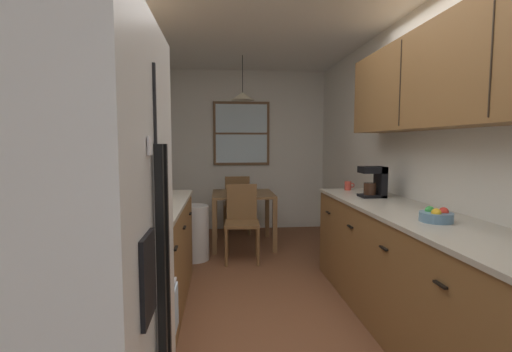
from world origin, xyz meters
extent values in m
plane|color=brown|center=(0.00, 1.00, 0.00)|extent=(12.00, 12.00, 0.00)
cube|color=white|center=(-1.35, 1.00, 1.27)|extent=(0.10, 9.00, 2.55)
cube|color=white|center=(1.35, 1.00, 1.27)|extent=(0.10, 9.00, 2.55)
cube|color=white|center=(0.00, 3.65, 1.27)|extent=(4.40, 0.10, 2.55)
cube|color=white|center=(0.00, 1.00, 2.59)|extent=(4.40, 9.00, 0.08)
cube|color=white|center=(-0.94, -1.23, 0.88)|extent=(0.72, 0.76, 1.77)
cube|color=black|center=(-0.57, -1.23, 0.83)|extent=(0.01, 0.01, 1.59)
cube|color=black|center=(-0.56, -1.27, 0.83)|extent=(0.02, 0.02, 1.13)
cube|color=black|center=(-0.56, -1.19, 0.83)|extent=(0.02, 0.02, 1.13)
cube|color=black|center=(-0.57, -1.39, 1.06)|extent=(0.01, 0.15, 0.22)
cube|color=beige|center=(-0.57, -1.09, 1.32)|extent=(0.01, 0.05, 0.07)
cube|color=white|center=(-0.57, -1.32, 1.39)|extent=(0.01, 0.04, 0.05)
cube|color=white|center=(-0.99, -0.52, 0.45)|extent=(0.62, 0.62, 0.90)
cube|color=black|center=(-0.67, -0.52, 0.42)|extent=(0.01, 0.44, 0.30)
cube|color=silver|center=(-0.65, -0.52, 0.63)|extent=(0.02, 0.50, 0.02)
cube|color=black|center=(-0.99, -0.52, 0.91)|extent=(0.59, 0.59, 0.02)
cube|color=white|center=(-1.27, -0.52, 1.00)|extent=(0.06, 0.62, 0.20)
cylinder|color=#2D2D2D|center=(-1.13, -0.65, 0.93)|extent=(0.15, 0.15, 0.01)
cylinder|color=#2D2D2D|center=(-1.13, -0.38, 0.93)|extent=(0.15, 0.15, 0.01)
cylinder|color=#2D2D2D|center=(-0.85, -0.65, 0.93)|extent=(0.15, 0.15, 0.01)
cylinder|color=#2D2D2D|center=(-0.85, -0.38, 0.93)|extent=(0.15, 0.15, 0.01)
cube|color=black|center=(-1.11, -0.52, 1.66)|extent=(0.38, 0.58, 0.31)
cube|color=black|center=(-0.92, -0.57, 1.66)|extent=(0.01, 0.35, 0.20)
cube|color=#2D2D33|center=(-0.92, -0.32, 1.66)|extent=(0.01, 0.12, 0.20)
cube|color=brown|center=(-1.00, 0.71, 0.43)|extent=(0.60, 1.81, 0.87)
cube|color=#B7B2A3|center=(-1.00, 0.71, 0.89)|extent=(0.63, 1.83, 0.03)
cube|color=black|center=(-0.69, 0.11, 0.70)|extent=(0.02, 0.10, 0.01)
cube|color=black|center=(-0.69, 0.71, 0.70)|extent=(0.02, 0.10, 0.01)
cube|color=black|center=(-0.69, 1.31, 0.70)|extent=(0.02, 0.10, 0.01)
cube|color=brown|center=(-1.14, 0.66, 1.84)|extent=(0.32, 1.91, 0.63)
cube|color=#2D2319|center=(-0.98, 0.34, 1.84)|extent=(0.01, 0.01, 0.58)
cube|color=#2D2319|center=(-0.98, 0.97, 1.84)|extent=(0.01, 0.01, 0.58)
cube|color=brown|center=(1.00, -0.03, 0.43)|extent=(0.60, 3.16, 0.87)
cube|color=#B7B2A3|center=(1.00, -0.03, 0.89)|extent=(0.63, 3.18, 0.03)
cube|color=black|center=(0.69, -0.66, 0.70)|extent=(0.02, 0.10, 0.01)
cube|color=black|center=(0.69, -0.03, 0.70)|extent=(0.02, 0.10, 0.01)
cube|color=black|center=(0.69, 0.61, 0.70)|extent=(0.02, 0.10, 0.01)
cube|color=black|center=(0.69, 1.24, 0.70)|extent=(0.02, 0.10, 0.01)
cube|color=brown|center=(1.14, -0.08, 1.85)|extent=(0.32, 2.86, 0.70)
cube|color=#2D2319|center=(0.98, -0.55, 1.85)|extent=(0.01, 0.01, 0.64)
cube|color=#2D2319|center=(0.98, 0.40, 1.85)|extent=(0.01, 0.01, 0.64)
cube|color=brown|center=(-0.09, 2.61, 0.71)|extent=(0.82, 0.83, 0.03)
cube|color=brown|center=(-0.47, 2.23, 0.34)|extent=(0.06, 0.06, 0.69)
cube|color=brown|center=(0.30, 2.23, 0.34)|extent=(0.06, 0.06, 0.69)
cube|color=brown|center=(-0.47, 3.00, 0.34)|extent=(0.06, 0.06, 0.69)
cube|color=brown|center=(0.30, 3.00, 0.34)|extent=(0.06, 0.06, 0.69)
cube|color=brown|center=(-0.14, 1.92, 0.45)|extent=(0.42, 0.42, 0.04)
cube|color=brown|center=(-0.13, 2.10, 0.68)|extent=(0.37, 0.05, 0.45)
cylinder|color=brown|center=(0.03, 1.73, 0.22)|extent=(0.04, 0.04, 0.43)
cylinder|color=brown|center=(-0.33, 1.74, 0.22)|extent=(0.04, 0.04, 0.43)
cylinder|color=brown|center=(0.05, 2.09, 0.22)|extent=(0.04, 0.04, 0.43)
cylinder|color=brown|center=(-0.31, 2.11, 0.22)|extent=(0.04, 0.04, 0.43)
cube|color=brown|center=(-0.14, 3.31, 0.45)|extent=(0.41, 0.41, 0.04)
cube|color=brown|center=(-0.14, 3.13, 0.68)|extent=(0.37, 0.04, 0.45)
cylinder|color=brown|center=(-0.33, 3.49, 0.22)|extent=(0.04, 0.04, 0.43)
cylinder|color=brown|center=(0.03, 3.50, 0.22)|extent=(0.04, 0.04, 0.43)
cylinder|color=brown|center=(-0.32, 3.12, 0.22)|extent=(0.04, 0.04, 0.43)
cylinder|color=brown|center=(0.04, 3.13, 0.22)|extent=(0.04, 0.04, 0.43)
cylinder|color=black|center=(-0.09, 2.61, 2.31)|extent=(0.01, 0.01, 0.48)
cone|color=beige|center=(-0.09, 2.61, 2.02)|extent=(0.31, 0.31, 0.10)
sphere|color=white|center=(-0.09, 2.61, 2.04)|extent=(0.06, 0.06, 0.06)
cube|color=brown|center=(-0.05, 3.58, 1.55)|extent=(0.90, 0.04, 1.01)
cube|color=silver|center=(-0.05, 3.56, 1.55)|extent=(0.82, 0.01, 0.93)
cube|color=brown|center=(-0.05, 3.56, 1.55)|extent=(0.82, 0.02, 0.03)
cylinder|color=silver|center=(-0.70, 2.03, 0.33)|extent=(0.34, 0.34, 0.66)
cylinder|color=#D84C19|center=(-1.00, 0.07, 0.98)|extent=(0.10, 0.10, 0.16)
cylinder|color=white|center=(-1.00, 0.07, 1.07)|extent=(0.10, 0.10, 0.02)
cube|color=silver|center=(-0.64, -0.36, 0.50)|extent=(0.02, 0.16, 0.24)
cube|color=black|center=(1.00, 0.91, 0.91)|extent=(0.22, 0.18, 0.02)
cube|color=black|center=(1.08, 0.91, 1.04)|extent=(0.06, 0.18, 0.28)
cube|color=black|center=(1.00, 0.91, 1.15)|extent=(0.22, 0.18, 0.06)
cylinder|color=#331E14|center=(0.98, 0.91, 0.98)|extent=(0.11, 0.11, 0.11)
cylinder|color=#BF3F33|center=(0.95, 1.42, 0.95)|extent=(0.07, 0.07, 0.09)
torus|color=#BF3F33|center=(1.00, 1.42, 0.95)|extent=(0.05, 0.01, 0.05)
cylinder|color=#597F9E|center=(0.97, -0.15, 0.93)|extent=(0.20, 0.20, 0.06)
cylinder|color=black|center=(0.97, -0.15, 0.95)|extent=(0.17, 0.17, 0.03)
sphere|color=red|center=(1.02, -0.16, 0.96)|extent=(0.06, 0.06, 0.06)
sphere|color=green|center=(0.95, -0.11, 0.96)|extent=(0.06, 0.06, 0.06)
sphere|color=yellow|center=(0.95, -0.19, 0.96)|extent=(0.06, 0.06, 0.06)
cylinder|color=#E0D14C|center=(-0.16, 2.69, 0.75)|extent=(0.18, 0.18, 0.06)
camera|label=1|loc=(-0.39, -2.32, 1.40)|focal=25.71mm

